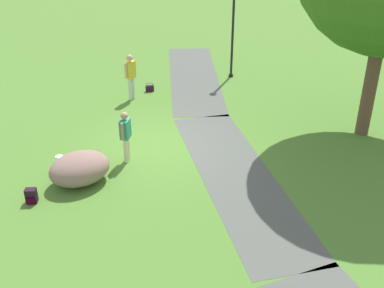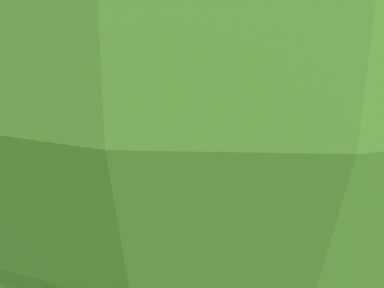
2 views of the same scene
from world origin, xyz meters
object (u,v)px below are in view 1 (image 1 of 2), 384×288
object	(u,v)px
lawn_boulder	(80,169)
handbag_on_grass	(150,88)
man_near_boulder	(126,133)
frisbee_on_grass	(59,157)
backpack_by_boulder	(31,196)
lamp_post	(233,24)
woman_with_handbag	(131,74)

from	to	relation	value
lawn_boulder	handbag_on_grass	xyz separation A→B (m)	(-6.46, 1.92, -0.30)
man_near_boulder	frisbee_on_grass	world-z (taller)	man_near_boulder
lawn_boulder	backpack_by_boulder	xyz separation A→B (m)	(0.86, -1.16, -0.25)
lamp_post	backpack_by_boulder	xyz separation A→B (m)	(8.71, -6.54, -2.06)
lamp_post	handbag_on_grass	distance (m)	4.29
frisbee_on_grass	man_near_boulder	bearing A→B (deg)	79.40
backpack_by_boulder	frisbee_on_grass	bearing A→B (deg)	172.32
man_near_boulder	backpack_by_boulder	bearing A→B (deg)	-50.89
lamp_post	lawn_boulder	size ratio (longest dim) A/B	1.75
lamp_post	lawn_boulder	bearing A→B (deg)	-34.48
backpack_by_boulder	woman_with_handbag	bearing A→B (deg)	160.07
backpack_by_boulder	frisbee_on_grass	size ratio (longest dim) A/B	1.65
lawn_boulder	frisbee_on_grass	distance (m)	1.75
handbag_on_grass	frisbee_on_grass	size ratio (longest dim) A/B	1.40
man_near_boulder	frisbee_on_grass	bearing A→B (deg)	-100.60
woman_with_handbag	backpack_by_boulder	bearing A→B (deg)	-19.93
lawn_boulder	man_near_boulder	world-z (taller)	man_near_boulder
woman_with_handbag	lawn_boulder	bearing A→B (deg)	-12.15
lawn_boulder	man_near_boulder	distance (m)	1.71
lamp_post	frisbee_on_grass	world-z (taller)	lamp_post
man_near_boulder	lawn_boulder	bearing A→B (deg)	-48.77
backpack_by_boulder	handbag_on_grass	bearing A→B (deg)	157.21
lamp_post	frisbee_on_grass	size ratio (longest dim) A/B	15.12
lawn_boulder	handbag_on_grass	world-z (taller)	lawn_boulder
lamp_post	lawn_boulder	xyz separation A→B (m)	(7.84, -5.39, -1.81)
lamp_post	backpack_by_boulder	distance (m)	11.08
lamp_post	man_near_boulder	size ratio (longest dim) A/B	2.30
lamp_post	woman_with_handbag	size ratio (longest dim) A/B	2.08
lamp_post	frisbee_on_grass	xyz separation A→B (m)	(6.37, -6.23, -2.24)
woman_with_handbag	frisbee_on_grass	distance (m)	4.86
lawn_boulder	frisbee_on_grass	world-z (taller)	lawn_boulder
lamp_post	backpack_by_boulder	bearing A→B (deg)	-36.94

